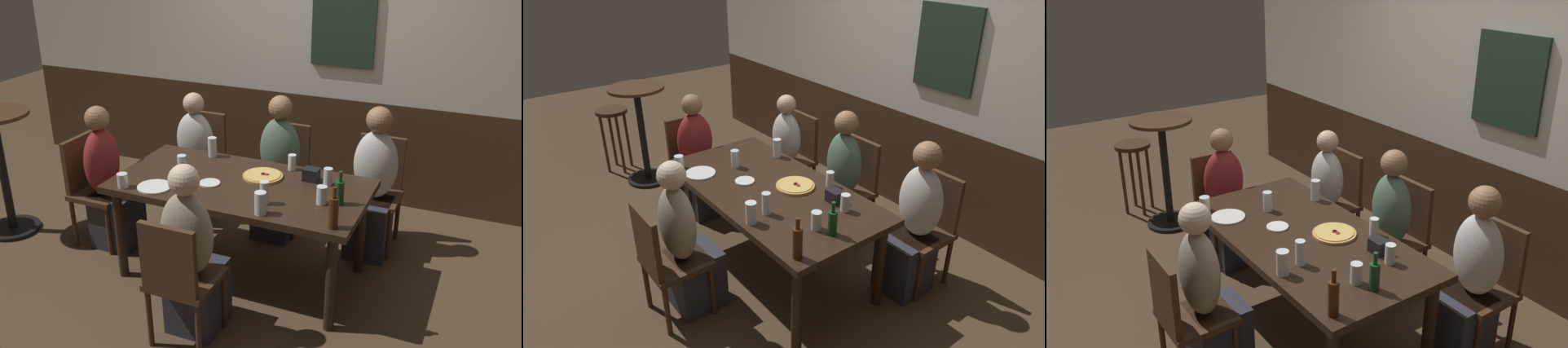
% 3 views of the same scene
% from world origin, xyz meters
% --- Properties ---
extents(ground_plane, '(12.00, 12.00, 0.00)m').
position_xyz_m(ground_plane, '(0.00, 0.00, 0.00)').
color(ground_plane, '#4C3826').
extents(wall_back, '(6.40, 0.13, 2.60)m').
position_xyz_m(wall_back, '(0.00, 1.65, 1.30)').
color(wall_back, '#3D2819').
rests_on(wall_back, ground_plane).
extents(dining_table, '(1.79, 0.91, 0.74)m').
position_xyz_m(dining_table, '(0.00, 0.00, 0.66)').
color(dining_table, black).
rests_on(dining_table, ground_plane).
extents(chair_head_west, '(0.40, 0.40, 0.88)m').
position_xyz_m(chair_head_west, '(-1.31, 0.00, 0.50)').
color(chair_head_west, '#422B1C').
rests_on(chair_head_west, ground_plane).
extents(chair_mid_far, '(0.40, 0.40, 0.88)m').
position_xyz_m(chair_mid_far, '(0.00, 0.87, 0.50)').
color(chair_mid_far, '#422B1C').
rests_on(chair_mid_far, ground_plane).
extents(chair_mid_near, '(0.40, 0.40, 0.88)m').
position_xyz_m(chair_mid_near, '(0.00, -0.87, 0.50)').
color(chair_mid_near, '#422B1C').
rests_on(chair_mid_near, ground_plane).
extents(chair_left_far, '(0.40, 0.40, 0.88)m').
position_xyz_m(chair_left_far, '(-0.79, 0.87, 0.50)').
color(chair_left_far, '#422B1C').
rests_on(chair_left_far, ground_plane).
extents(chair_right_far, '(0.40, 0.40, 0.88)m').
position_xyz_m(chair_right_far, '(0.79, 0.87, 0.50)').
color(chair_right_far, '#422B1C').
rests_on(chair_right_far, ground_plane).
extents(person_head_west, '(0.37, 0.34, 1.16)m').
position_xyz_m(person_head_west, '(-1.15, 0.00, 0.49)').
color(person_head_west, '#2D2D38').
rests_on(person_head_west, ground_plane).
extents(person_mid_far, '(0.34, 0.37, 1.18)m').
position_xyz_m(person_mid_far, '(-0.00, 0.71, 0.50)').
color(person_mid_far, '#2D2D38').
rests_on(person_mid_far, ground_plane).
extents(person_mid_near, '(0.34, 0.37, 1.17)m').
position_xyz_m(person_mid_near, '(0.00, -0.71, 0.49)').
color(person_mid_near, '#2D2D38').
rests_on(person_mid_near, ground_plane).
extents(person_left_far, '(0.34, 0.37, 1.11)m').
position_xyz_m(person_left_far, '(-0.79, 0.70, 0.46)').
color(person_left_far, '#2D2D38').
rests_on(person_left_far, ground_plane).
extents(person_right_far, '(0.34, 0.37, 1.18)m').
position_xyz_m(person_right_far, '(0.79, 0.71, 0.50)').
color(person_right_far, '#2D2D38').
rests_on(person_right_far, ground_plane).
extents(pizza, '(0.29, 0.29, 0.03)m').
position_xyz_m(pizza, '(0.10, 0.16, 0.75)').
color(pizza, tan).
rests_on(pizza, dining_table).
extents(beer_glass_half, '(0.06, 0.06, 0.12)m').
position_xyz_m(beer_glass_half, '(0.57, 0.22, 0.79)').
color(beer_glass_half, silver).
rests_on(beer_glass_half, dining_table).
extents(pint_glass_pale, '(0.08, 0.08, 0.15)m').
position_xyz_m(pint_glass_pale, '(0.31, -0.37, 0.80)').
color(pint_glass_pale, silver).
rests_on(pint_glass_pale, dining_table).
extents(pint_glass_amber, '(0.06, 0.06, 0.16)m').
position_xyz_m(pint_glass_amber, '(0.28, -0.23, 0.81)').
color(pint_glass_amber, silver).
rests_on(pint_glass_amber, dining_table).
extents(tumbler_short, '(0.07, 0.07, 0.10)m').
position_xyz_m(tumbler_short, '(-0.72, -0.38, 0.78)').
color(tumbler_short, silver).
rests_on(tumbler_short, dining_table).
extents(pint_glass_stout, '(0.07, 0.07, 0.12)m').
position_xyz_m(pint_glass_stout, '(0.62, -0.08, 0.79)').
color(pint_glass_stout, silver).
rests_on(pint_glass_stout, dining_table).
extents(highball_clear, '(0.07, 0.07, 0.14)m').
position_xyz_m(highball_clear, '(-0.46, -0.02, 0.80)').
color(highball_clear, silver).
rests_on(highball_clear, dining_table).
extents(tumbler_water, '(0.06, 0.06, 0.12)m').
position_xyz_m(tumbler_water, '(0.25, 0.37, 0.79)').
color(tumbler_water, silver).
rests_on(tumbler_water, dining_table).
extents(beer_glass_tall, '(0.07, 0.07, 0.16)m').
position_xyz_m(beer_glass_tall, '(-0.41, 0.37, 0.81)').
color(beer_glass_tall, silver).
rests_on(beer_glass_tall, dining_table).
extents(beer_bottle_green, '(0.06, 0.06, 0.23)m').
position_xyz_m(beer_bottle_green, '(0.73, -0.04, 0.83)').
color(beer_bottle_green, '#194723').
rests_on(beer_bottle_green, dining_table).
extents(beer_bottle_brown, '(0.06, 0.06, 0.27)m').
position_xyz_m(beer_bottle_brown, '(0.78, -0.37, 0.85)').
color(beer_bottle_brown, '#42230F').
rests_on(beer_bottle_brown, dining_table).
extents(plate_white_large, '(0.24, 0.24, 0.01)m').
position_xyz_m(plate_white_large, '(-0.51, -0.30, 0.75)').
color(plate_white_large, white).
rests_on(plate_white_large, dining_table).
extents(plate_white_small, '(0.15, 0.15, 0.01)m').
position_xyz_m(plate_white_small, '(-0.19, -0.10, 0.75)').
color(plate_white_small, white).
rests_on(plate_white_small, dining_table).
extents(condiment_caddy, '(0.11, 0.09, 0.09)m').
position_xyz_m(condiment_caddy, '(0.44, 0.24, 0.79)').
color(condiment_caddy, black).
rests_on(condiment_caddy, dining_table).
extents(side_bar_table, '(0.56, 0.56, 1.05)m').
position_xyz_m(side_bar_table, '(-2.08, -0.17, 0.62)').
color(side_bar_table, black).
rests_on(side_bar_table, ground_plane).
extents(bar_stool, '(0.34, 0.34, 0.72)m').
position_xyz_m(bar_stool, '(-2.53, -0.32, 0.56)').
color(bar_stool, '#422B1C').
rests_on(bar_stool, ground_plane).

